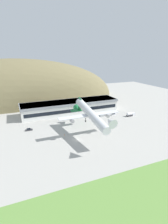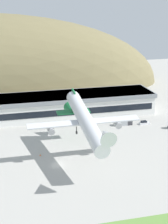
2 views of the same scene
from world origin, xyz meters
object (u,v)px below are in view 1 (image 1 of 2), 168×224
object	(u,v)px
service_car_0	(29,130)
service_car_1	(114,114)
traffic_cone_0	(65,135)
traffic_cone_1	(101,122)
terminal_building	(70,106)
fuel_truck	(103,114)
box_truck	(131,114)
cargo_airplane	(90,114)

from	to	relation	value
service_car_0	service_car_1	bearing A→B (deg)	4.40
traffic_cone_0	traffic_cone_1	bearing A→B (deg)	18.45
terminal_building	service_car_0	world-z (taller)	terminal_building
terminal_building	service_car_0	distance (m)	45.31
fuel_truck	traffic_cone_1	xyz separation A→B (m)	(-8.94, -12.11, -1.10)
box_truck	traffic_cone_0	world-z (taller)	box_truck
service_car_1	service_car_0	bearing A→B (deg)	-175.60
box_truck	fuel_truck	bearing A→B (deg)	157.45
terminal_building	traffic_cone_1	world-z (taller)	terminal_building
service_car_0	fuel_truck	world-z (taller)	fuel_truck
service_car_1	box_truck	xyz separation A→B (m)	(11.59, -7.29, 0.86)
cargo_airplane	service_car_1	bearing A→B (deg)	38.92
traffic_cone_0	traffic_cone_1	xyz separation A→B (m)	(30.61, 10.21, 0.00)
cargo_airplane	traffic_cone_1	world-z (taller)	cargo_airplane
terminal_building	fuel_truck	distance (m)	29.25
traffic_cone_1	terminal_building	bearing A→B (deg)	113.01
cargo_airplane	fuel_truck	world-z (taller)	cargo_airplane
terminal_building	service_car_1	world-z (taller)	terminal_building
service_car_1	traffic_cone_1	bearing A→B (deg)	-148.51
service_car_0	box_truck	world-z (taller)	box_truck
service_car_1	cargo_airplane	bearing A→B (deg)	-141.08
service_car_1	traffic_cone_0	size ratio (longest dim) A/B	7.74
cargo_airplane	traffic_cone_0	bearing A→B (deg)	157.75
cargo_airplane	service_car_0	size ratio (longest dim) A/B	11.29
cargo_airplane	terminal_building	bearing A→B (deg)	86.67
traffic_cone_0	fuel_truck	bearing A→B (deg)	29.44
traffic_cone_0	traffic_cone_1	size ratio (longest dim) A/B	1.00
service_car_1	box_truck	size ratio (longest dim) A/B	0.60
box_truck	terminal_building	bearing A→B (deg)	147.35
cargo_airplane	fuel_truck	distance (m)	39.72
service_car_0	box_truck	bearing A→B (deg)	-1.47
cargo_airplane	box_truck	distance (m)	50.95
service_car_1	traffic_cone_0	world-z (taller)	service_car_1
cargo_airplane	box_truck	world-z (taller)	cargo_airplane
service_car_0	traffic_cone_1	distance (m)	50.73
terminal_building	cargo_airplane	xyz separation A→B (m)	(-2.74, -47.10, 8.22)
terminal_building	service_car_1	size ratio (longest dim) A/B	18.41
cargo_airplane	fuel_truck	size ratio (longest dim) A/B	7.28
fuel_truck	service_car_1	bearing A→B (deg)	-7.75
terminal_building	traffic_cone_1	xyz separation A→B (m)	(13.10, -30.84, -5.49)
fuel_truck	service_car_0	bearing A→B (deg)	-173.80
cargo_airplane	traffic_cone_0	size ratio (longest dim) A/B	88.16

